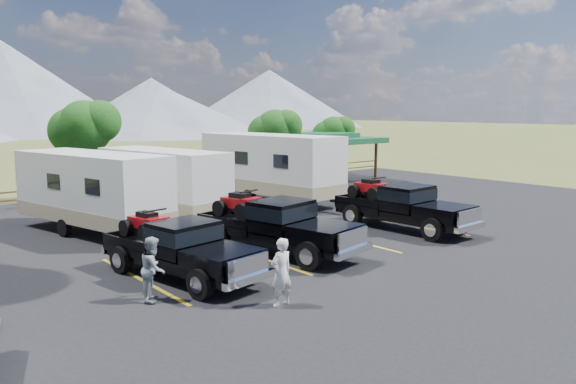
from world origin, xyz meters
TOP-DOWN VIEW (x-y plane):
  - ground at (0.00, 0.00)m, footprint 320.00×320.00m
  - asphalt_lot at (0.00, 3.00)m, footprint 44.00×34.00m
  - stall_lines at (0.00, 4.00)m, footprint 12.12×5.50m
  - tree_ne_a at (8.97, 17.01)m, footprint 3.11×2.92m
  - tree_ne_b at (14.98, 18.01)m, footprint 2.77×2.59m
  - tree_north at (-2.03, 19.02)m, footprint 3.46×3.24m
  - rail_fence at (2.00, 18.50)m, footprint 36.12×0.12m
  - pavilion at (13.00, 17.00)m, footprint 6.20×6.20m
  - rig_left at (-5.04, 3.52)m, footprint 2.66×5.73m
  - rig_center at (-1.24, 3.92)m, footprint 3.11×6.27m
  - rig_right at (4.95, 3.70)m, footprint 2.33×6.02m
  - trailer_left at (-4.76, 10.88)m, footprint 3.87×8.92m
  - trailer_center at (-1.22, 11.98)m, footprint 3.23×8.64m
  - trailer_right at (4.96, 12.24)m, footprint 3.49×10.01m
  - person_a at (-4.27, -0.13)m, footprint 0.63×0.43m
  - person_b at (-6.47, 2.24)m, footprint 0.96×1.00m

SIDE VIEW (x-z plane):
  - ground at x=0.00m, z-range 0.00..0.00m
  - asphalt_lot at x=0.00m, z-range 0.00..0.04m
  - stall_lines at x=0.00m, z-range 0.04..0.05m
  - rail_fence at x=2.00m, z-range 0.11..1.11m
  - person_b at x=-6.47m, z-range 0.04..1.66m
  - person_a at x=-4.27m, z-range 0.04..1.74m
  - rig_left at x=-5.04m, z-range 0.01..1.85m
  - rig_right at x=4.95m, z-range 0.00..1.99m
  - rig_center at x=-1.24m, z-range 0.00..2.01m
  - trailer_center at x=-1.22m, z-range 0.11..3.10m
  - trailer_left at x=-4.76m, z-range 0.11..3.21m
  - trailer_right at x=4.96m, z-range 0.12..3.58m
  - pavilion at x=13.00m, z-range 1.18..4.40m
  - tree_ne_b at x=14.98m, z-range 0.99..5.26m
  - tree_ne_a at x=8.97m, z-range 1.10..5.86m
  - tree_north at x=-2.03m, z-range 1.21..6.46m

